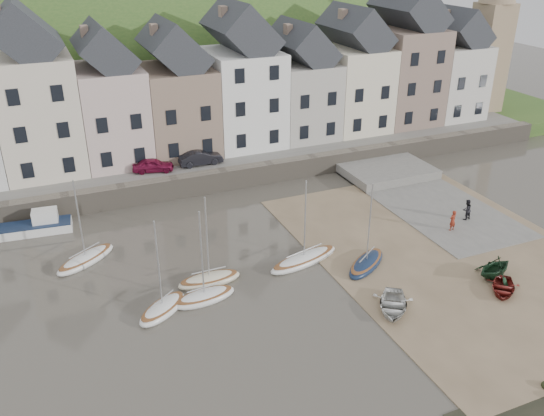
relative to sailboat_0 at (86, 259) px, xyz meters
name	(u,v)px	position (x,y,z in m)	size (l,w,h in m)	color
ground	(309,288)	(12.66, -8.86, -0.26)	(160.00, 160.00, 0.00)	#494339
quay_land	(179,132)	(12.66, 23.14, 0.49)	(90.00, 30.00, 1.50)	#335522
quay_street	(210,159)	(12.66, 11.64, 1.29)	(70.00, 7.00, 0.10)	slate
seawall	(223,179)	(12.66, 8.14, 0.64)	(70.00, 1.20, 1.80)	slate
beach	(449,253)	(23.66, -8.86, -0.23)	(18.00, 26.00, 0.06)	brown
slipway	(426,200)	(27.66, -0.86, -0.20)	(8.00, 18.00, 0.12)	slate
hillside	(112,197)	(7.67, 51.14, -18.25)	(134.40, 84.00, 84.00)	#335522
townhouse_terrace	(214,87)	(14.42, 15.14, 7.06)	(61.05, 8.00, 13.93)	white
church_spire	(493,26)	(47.21, 15.14, 10.79)	(4.00, 4.00, 18.00)	#997F60
sailboat_0	(86,259)	(0.00, 0.00, 0.00)	(4.80, 3.97, 6.32)	white
sailboat_1	(163,308)	(3.52, -7.73, 0.01)	(3.95, 3.53, 6.32)	white
sailboat_2	(209,279)	(7.01, -5.79, 0.00)	(4.17, 1.55, 6.32)	beige
sailboat_3	(204,297)	(6.14, -7.55, 0.00)	(4.16, 1.96, 6.32)	white
sailboat_4	(304,259)	(13.74, -5.92, 0.00)	(5.88, 2.87, 6.32)	white
sailboat_5	(366,263)	(17.38, -8.05, 0.00)	(4.49, 3.76, 6.32)	#14233E
motorboat_2	(38,225)	(-2.72, 5.94, 0.32)	(5.32, 2.23, 1.70)	white
rowboat_white	(393,305)	(16.16, -12.99, 0.16)	(2.48, 3.47, 0.72)	silver
rowboat_green	(495,267)	(24.28, -12.55, 0.56)	(2.49, 2.88, 1.52)	#17341D
rowboat_red	(503,288)	(23.60, -14.09, 0.10)	(2.06, 2.88, 0.60)	maroon
person_red	(453,220)	(25.99, -6.23, 0.67)	(0.59, 0.39, 1.62)	maroon
person_dark	(467,210)	(28.18, -5.20, 0.69)	(0.81, 0.63, 1.67)	black
car_left	(153,165)	(7.16, 10.64, 1.94)	(1.42, 3.52, 1.20)	maroon
car_right	(200,158)	(11.45, 10.64, 1.99)	(1.38, 3.94, 1.30)	black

